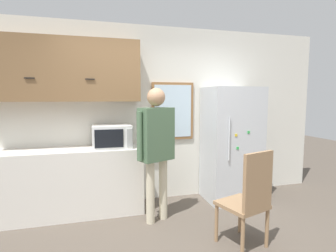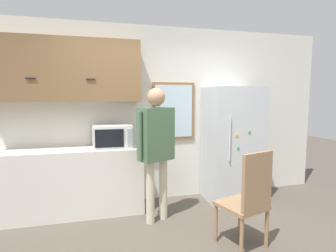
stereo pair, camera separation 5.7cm
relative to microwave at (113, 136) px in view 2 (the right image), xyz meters
name	(u,v)px [view 2 (the right image)]	position (x,y,z in m)	size (l,w,h in m)	color
back_wall	(146,115)	(0.53, 0.30, 0.28)	(6.00, 0.06, 2.70)	silver
counter	(67,182)	(-0.63, 0.00, -0.61)	(2.07, 0.55, 0.92)	silver
upper_cabinets	(63,70)	(-0.63, 0.10, 0.91)	(2.07, 0.36, 0.84)	olive
microwave	(113,136)	(0.00, 0.00, 0.00)	(0.53, 0.41, 0.31)	white
person	(157,141)	(0.53, -0.49, -0.01)	(0.54, 0.38, 1.73)	beige
refrigerator	(232,144)	(1.83, -0.06, -0.19)	(0.81, 0.68, 1.77)	silver
chair	(249,197)	(1.33, -1.38, -0.50)	(0.55, 0.55, 1.07)	#997551
window	(174,111)	(0.96, 0.26, 0.33)	(0.68, 0.05, 0.90)	olive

